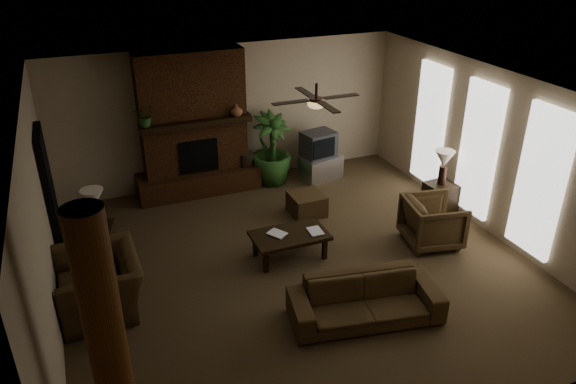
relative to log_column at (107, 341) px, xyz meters
name	(u,v)px	position (x,y,z in m)	size (l,w,h in m)	color
room_shell	(298,185)	(2.95, 2.40, 0.00)	(7.00, 7.00, 7.00)	brown
fireplace	(195,136)	(2.15, 5.62, -0.24)	(2.40, 0.70, 2.80)	#522C15
windows	(478,150)	(6.40, 2.60, -0.05)	(0.08, 3.65, 2.35)	white
log_column	(107,341)	(0.00, 0.00, 0.00)	(0.36, 0.36, 2.80)	brown
doorway	(50,195)	(-0.49, 4.20, -0.35)	(0.10, 1.00, 2.10)	black
ceiling_fan	(316,102)	(3.35, 2.70, 1.13)	(1.35, 1.35, 0.37)	black
sofa	(366,294)	(3.29, 0.87, -1.00)	(2.05, 0.60, 0.80)	#4A3820
armchair_left	(98,276)	(0.00, 2.44, -0.85)	(1.25, 0.81, 1.09)	#4A3820
armchair_right	(433,220)	(5.28, 2.15, -0.95)	(0.87, 0.82, 0.90)	#4A3820
coffee_table	(290,237)	(2.92, 2.65, -1.03)	(1.20, 0.70, 0.43)	black
ottoman	(307,204)	(3.76, 3.88, -1.20)	(0.60, 0.60, 0.40)	#4A3820
tv_stand	(321,167)	(4.66, 5.20, -1.15)	(0.85, 0.50, 0.50)	#BABABD
tv	(319,144)	(4.62, 5.24, -0.64)	(0.73, 0.63, 0.52)	#373739
floor_vase	(246,165)	(3.12, 5.49, -0.97)	(0.34, 0.34, 0.77)	black
floor_plant	(271,164)	(3.64, 5.41, -0.99)	(0.83, 1.48, 0.83)	#2D5522
side_table_left	(99,242)	(0.09, 3.82, -1.12)	(0.50, 0.50, 0.55)	black
lamp_left	(93,201)	(0.12, 3.81, -0.40)	(0.41, 0.41, 0.65)	black
side_table_right	(440,198)	(6.10, 3.05, -1.12)	(0.50, 0.50, 0.55)	black
lamp_right	(444,161)	(6.10, 3.08, -0.40)	(0.38, 0.38, 0.65)	black
mantel_plant	(146,117)	(1.24, 5.38, 0.32)	(0.38, 0.42, 0.33)	#2D5522
mantel_vase	(237,110)	(2.92, 5.31, 0.27)	(0.22, 0.23, 0.22)	brown
book_a	(273,229)	(2.64, 2.66, -0.83)	(0.22, 0.03, 0.29)	#999999
book_b	(309,225)	(3.22, 2.57, -0.82)	(0.21, 0.02, 0.29)	#999999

